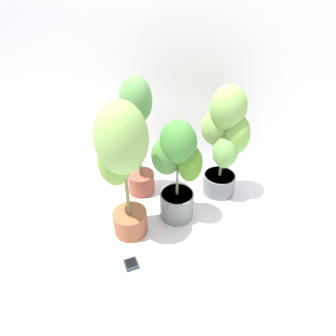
{
  "coord_description": "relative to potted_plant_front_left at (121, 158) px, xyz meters",
  "views": [
    {
      "loc": [
        0.07,
        -1.39,
        1.5
      ],
      "look_at": [
        -0.1,
        0.21,
        0.35
      ],
      "focal_mm": 30.37,
      "sensor_mm": 36.0,
      "label": 1
    }
  ],
  "objects": [
    {
      "name": "hygrometer_box",
      "position": [
        0.07,
        -0.28,
        -0.59
      ],
      "size": [
        0.11,
        0.11,
        0.03
      ],
      "rotation": [
        0.0,
        0.0,
        -2.65
      ],
      "color": "#26323E",
      "rests_on": "ground"
    },
    {
      "name": "ground_plane",
      "position": [
        0.34,
        0.06,
        -0.6
      ],
      "size": [
        8.0,
        8.0,
        0.0
      ],
      "primitive_type": "plane",
      "color": "silver",
      "rests_on": "ground"
    },
    {
      "name": "mylar_back_wall",
      "position": [
        0.34,
        0.92,
        0.4
      ],
      "size": [
        3.2,
        0.01,
        2.0
      ],
      "primitive_type": "cube",
      "color": "silver",
      "rests_on": "ground"
    },
    {
      "name": "potted_plant_back_left",
      "position": [
        -0.01,
        0.44,
        -0.03
      ],
      "size": [
        0.34,
        0.32,
        0.94
      ],
      "color": "#994A37",
      "rests_on": "ground"
    },
    {
      "name": "potted_plant_center",
      "position": [
        0.31,
        0.18,
        -0.17
      ],
      "size": [
        0.37,
        0.32,
        0.76
      ],
      "color": "slate",
      "rests_on": "ground"
    },
    {
      "name": "potted_plant_back_right",
      "position": [
        0.63,
        0.48,
        -0.1
      ],
      "size": [
        0.4,
        0.36,
        0.88
      ],
      "color": "slate",
      "rests_on": "ground"
    },
    {
      "name": "potted_plant_front_left",
      "position": [
        0.0,
        0.0,
        0.0
      ],
      "size": [
        0.38,
        0.35,
        0.95
      ],
      "color": "#985533",
      "rests_on": "ground"
    }
  ]
}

